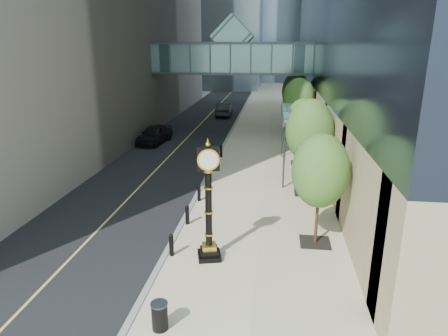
% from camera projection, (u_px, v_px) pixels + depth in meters
% --- Properties ---
extents(ground, '(320.00, 320.00, 0.00)m').
position_uv_depth(ground, '(231.00, 273.00, 16.12)').
color(ground, gray).
rests_on(ground, ground).
extents(road, '(8.00, 180.00, 0.02)m').
position_uv_depth(road, '(213.00, 111.00, 54.86)').
color(road, black).
rests_on(road, ground).
extents(sidewalk, '(8.00, 180.00, 0.06)m').
position_uv_depth(sidewalk, '(271.00, 112.00, 53.87)').
color(sidewalk, beige).
rests_on(sidewalk, ground).
extents(curb, '(0.25, 180.00, 0.07)m').
position_uv_depth(curb, '(242.00, 112.00, 54.36)').
color(curb, gray).
rests_on(curb, ground).
extents(skywalk, '(17.00, 4.20, 5.80)m').
position_uv_depth(skywalk, '(233.00, 56.00, 40.72)').
color(skywalk, slate).
rests_on(skywalk, ground).
extents(entrance_canopy, '(3.00, 8.00, 4.38)m').
position_uv_depth(entrance_canopy, '(303.00, 114.00, 27.71)').
color(entrance_canopy, '#383F44').
rests_on(entrance_canopy, ground).
extents(bollard_row, '(0.20, 16.20, 0.90)m').
position_uv_depth(bollard_row, '(204.00, 184.00, 24.83)').
color(bollard_row, black).
rests_on(bollard_row, sidewalk).
extents(street_trees, '(2.91, 28.71, 5.98)m').
position_uv_depth(street_trees, '(302.00, 111.00, 30.87)').
color(street_trees, black).
rests_on(street_trees, sidewalk).
extents(street_clock, '(1.17, 1.17, 5.13)m').
position_uv_depth(street_clock, '(209.00, 210.00, 16.52)').
color(street_clock, black).
rests_on(street_clock, sidewalk).
extents(trash_bin, '(0.64, 0.64, 0.90)m').
position_uv_depth(trash_bin, '(160.00, 317.00, 12.77)').
color(trash_bin, black).
rests_on(trash_bin, sidewalk).
extents(pedestrian, '(0.81, 0.66, 1.94)m').
position_uv_depth(pedestrian, '(303.00, 169.00, 26.24)').
color(pedestrian, '#AFAAA0').
rests_on(pedestrian, sidewalk).
extents(car_near, '(2.66, 5.19, 1.69)m').
position_uv_depth(car_near, '(154.00, 134.00, 37.04)').
color(car_near, black).
rests_on(car_near, road).
extents(car_far, '(1.79, 5.10, 1.68)m').
position_uv_depth(car_far, '(224.00, 109.00, 51.09)').
color(car_far, '#222227').
rests_on(car_far, road).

